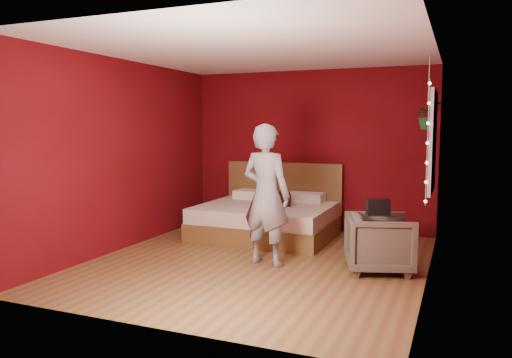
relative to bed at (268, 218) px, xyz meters
name	(u,v)px	position (x,y,z in m)	size (l,w,h in m)	color
floor	(258,262)	(0.42, -1.45, -0.28)	(4.50, 4.50, 0.00)	brown
room_walls	(258,127)	(0.42, -1.45, 1.39)	(4.04, 4.54, 2.62)	maroon
window	(432,142)	(2.39, -0.55, 1.22)	(0.05, 0.97, 1.27)	white
fairy_lights	(428,143)	(2.36, -1.07, 1.22)	(0.04, 0.04, 1.45)	silver
bed	(268,218)	(0.00, 0.00, 0.00)	(1.99, 1.69, 1.09)	brown
person	(266,195)	(0.55, -1.52, 0.58)	(0.63, 0.41, 1.72)	gray
armchair	(380,243)	(1.88, -1.29, 0.05)	(0.72, 0.74, 0.68)	#575245
handbag	(378,207)	(1.87, -1.35, 0.49)	(0.26, 0.13, 0.18)	black
throw_pillow	(275,199)	(0.10, 0.02, 0.30)	(0.48, 0.48, 0.17)	black
hanging_plant	(428,116)	(2.30, -0.22, 1.54)	(0.40, 0.37, 0.95)	silver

